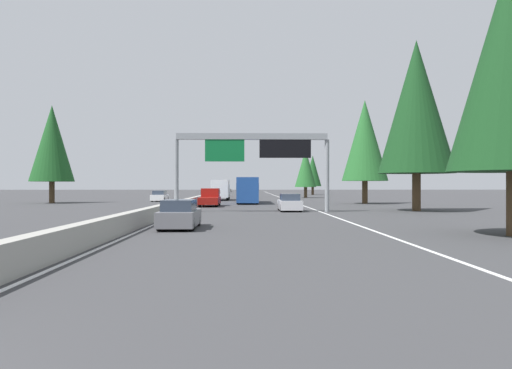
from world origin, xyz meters
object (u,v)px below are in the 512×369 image
Objects in this scene: sedan_distant_a at (290,203)px; oncoming_near at (160,196)px; bus_far_right at (247,189)px; conifer_left_near at (52,144)px; pickup_mid_center at (210,197)px; sedan_mid_right at (246,191)px; box_truck_far_left at (221,189)px; conifer_right_far at (306,168)px; sign_gantry_overhead at (254,150)px; conifer_right_near at (416,107)px; conifer_right_mid at (365,141)px; conifer_right_distant at (313,171)px; minivan_near_center at (247,192)px; sedan_distant_b at (180,215)px.

oncoming_near is (24.06, 15.41, 0.00)m from sedan_distant_a.
conifer_left_near is (0.28, 24.06, 5.61)m from bus_far_right.
pickup_mid_center is 1.27× the size of sedan_distant_a.
box_truck_far_left is at bearing 176.63° from sedan_mid_right.
sign_gantry_overhead is at bearing 167.33° from conifer_right_far.
conifer_right_near is at bearing -117.27° from pickup_mid_center.
conifer_right_mid reaches higher than box_truck_far_left.
conifer_right_distant is (37.70, -18.89, 3.82)m from box_truck_far_left.
pickup_mid_center is 40.95m from minivan_near_center.
box_truck_far_left is 61.17m from sedan_mid_right.
conifer_left_near is (-71.67, 23.80, 6.65)m from sedan_mid_right.
sign_gantry_overhead is at bearing 117.19° from sedan_distant_a.
minivan_near_center is 0.41× the size of conifer_left_near.
sign_gantry_overhead reaches higher than bus_far_right.
box_truck_far_left is (30.54, 4.34, -3.51)m from sign_gantry_overhead.
sedan_distant_b is 0.36× the size of conifer_right_mid.
conifer_right_distant is at bearing -18.36° from pickup_mid_center.
conifer_left_near reaches higher than sedan_distant_b.
conifer_left_near reaches higher than conifer_right_distant.
conifer_right_mid reaches higher than bus_far_right.
conifer_right_distant is at bearing -0.53° from conifer_right_near.
conifer_right_near is 1.64× the size of conifer_right_distant.
conifer_right_distant reaches higher than pickup_mid_center.
minivan_near_center is 0.43× the size of bus_far_right.
box_truck_far_left reaches higher than minivan_near_center.
pickup_mid_center is 1.12× the size of minivan_near_center.
conifer_left_near is at bearing 124.36° from conifer_right_far.
conifer_right_far is (26.19, 3.73, -2.32)m from conifer_right_mid.
box_truck_far_left is (44.77, 0.27, 0.93)m from sedan_distant_b.
bus_far_right reaches higher than sedan_distant_b.
conifer_right_mid reaches higher than sedan_distant_b.
conifer_right_near is (-24.05, -26.30, 8.23)m from oncoming_near.
box_truck_far_left is 0.95× the size of conifer_right_distant.
conifer_right_far is (-48.22, -10.49, 4.51)m from sedan_mid_right.
conifer_right_mid is 38.12m from conifer_left_near.
sign_gantry_overhead is 28.79m from oncoming_near.
conifer_right_mid reaches higher than conifer_right_far.
conifer_right_distant is (66.68, -11.51, 4.75)m from sedan_distant_a.
conifer_right_far is at bearing -13.49° from sedan_distant_b.
bus_far_right is at bearing -179.79° from sedan_mid_right.
pickup_mid_center is 80.64m from sedan_mid_right.
conifer_right_mid reaches higher than oncoming_near.
conifer_right_near is 1.71× the size of conifer_right_far.
sedan_distant_b is 0.38× the size of bus_far_right.
conifer_right_near reaches higher than conifer_right_distant.
box_truck_far_left is at bearing -0.27° from pickup_mid_center.
oncoming_near is at bearing 32.64° from sedan_distant_a.
sedan_distant_b is 0.30× the size of conifer_right_near.
sedan_mid_right is 66.99m from oncoming_near.
conifer_right_mid is at bearing -157.97° from minivan_near_center.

